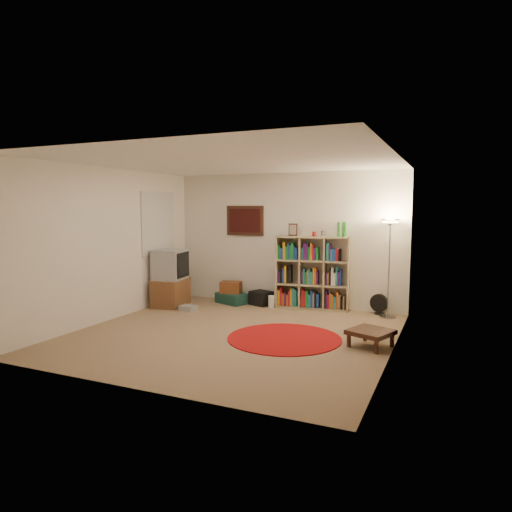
{
  "coord_description": "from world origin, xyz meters",
  "views": [
    {
      "loc": [
        2.94,
        -5.87,
        1.84
      ],
      "look_at": [
        0.1,
        0.6,
        1.1
      ],
      "focal_mm": 32.0,
      "sensor_mm": 36.0,
      "label": 1
    }
  ],
  "objects_px": {
    "side_table": "(371,333)",
    "bookshelf": "(312,274)",
    "tv_stand": "(171,279)",
    "floor_lamp": "(390,236)",
    "suitcase": "(232,298)",
    "floor_fan": "(379,304)"
  },
  "relations": [
    {
      "from": "side_table",
      "to": "bookshelf",
      "type": "bearing_deg",
      "value": 125.52
    },
    {
      "from": "bookshelf",
      "to": "side_table",
      "type": "xyz_separation_m",
      "value": [
        1.41,
        -1.98,
        -0.45
      ]
    },
    {
      "from": "tv_stand",
      "to": "floor_lamp",
      "type": "bearing_deg",
      "value": 0.89
    },
    {
      "from": "suitcase",
      "to": "side_table",
      "type": "relative_size",
      "value": 1.07
    },
    {
      "from": "floor_lamp",
      "to": "floor_fan",
      "type": "relative_size",
      "value": 4.61
    },
    {
      "from": "floor_fan",
      "to": "tv_stand",
      "type": "bearing_deg",
      "value": -153.86
    },
    {
      "from": "floor_fan",
      "to": "side_table",
      "type": "bearing_deg",
      "value": -71.25
    },
    {
      "from": "bookshelf",
      "to": "floor_lamp",
      "type": "distance_m",
      "value": 1.59
    },
    {
      "from": "floor_lamp",
      "to": "side_table",
      "type": "distance_m",
      "value": 2.15
    },
    {
      "from": "floor_lamp",
      "to": "tv_stand",
      "type": "xyz_separation_m",
      "value": [
        -3.89,
        -0.68,
        -0.87
      ]
    },
    {
      "from": "bookshelf",
      "to": "suitcase",
      "type": "height_order",
      "value": "bookshelf"
    },
    {
      "from": "floor_fan",
      "to": "tv_stand",
      "type": "height_order",
      "value": "tv_stand"
    },
    {
      "from": "tv_stand",
      "to": "side_table",
      "type": "distance_m",
      "value": 4.08
    },
    {
      "from": "bookshelf",
      "to": "floor_fan",
      "type": "relative_size",
      "value": 4.42
    },
    {
      "from": "floor_fan",
      "to": "suitcase",
      "type": "distance_m",
      "value": 2.77
    },
    {
      "from": "floor_lamp",
      "to": "tv_stand",
      "type": "distance_m",
      "value": 4.05
    },
    {
      "from": "floor_lamp",
      "to": "side_table",
      "type": "relative_size",
      "value": 2.53
    },
    {
      "from": "bookshelf",
      "to": "suitcase",
      "type": "xyz_separation_m",
      "value": [
        -1.54,
        -0.19,
        -0.55
      ]
    },
    {
      "from": "suitcase",
      "to": "tv_stand",
      "type": "bearing_deg",
      "value": -123.49
    },
    {
      "from": "floor_fan",
      "to": "suitcase",
      "type": "height_order",
      "value": "floor_fan"
    },
    {
      "from": "bookshelf",
      "to": "suitcase",
      "type": "bearing_deg",
      "value": -179.94
    },
    {
      "from": "floor_lamp",
      "to": "suitcase",
      "type": "height_order",
      "value": "floor_lamp"
    }
  ]
}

